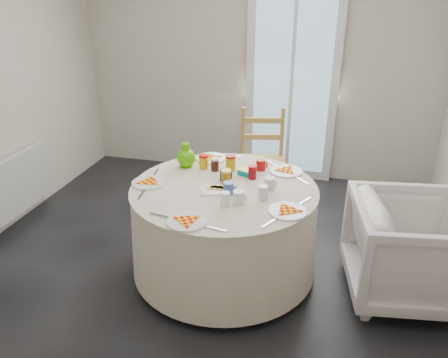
% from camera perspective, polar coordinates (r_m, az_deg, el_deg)
% --- Properties ---
extents(floor, '(4.00, 4.00, 0.00)m').
position_cam_1_polar(floor, '(3.64, -1.91, -11.11)').
color(floor, black).
rests_on(floor, ground).
extents(wall_back, '(4.00, 0.02, 2.60)m').
position_cam_1_polar(wall_back, '(4.98, 4.35, 15.00)').
color(wall_back, '#BCB5A3').
rests_on(wall_back, floor).
extents(glass_door, '(1.00, 0.08, 2.10)m').
position_cam_1_polar(glass_door, '(4.92, 8.83, 11.72)').
color(glass_door, silver).
rests_on(glass_door, floor).
extents(radiator, '(0.07, 1.00, 0.55)m').
position_cam_1_polar(radiator, '(4.46, -25.96, -1.02)').
color(radiator, silver).
rests_on(radiator, floor).
extents(table, '(1.42, 1.42, 0.72)m').
position_cam_1_polar(table, '(3.38, -0.00, -6.58)').
color(table, beige).
rests_on(table, floor).
extents(wooden_chair, '(0.53, 0.51, 1.01)m').
position_cam_1_polar(wooden_chair, '(4.29, 5.02, 1.86)').
color(wooden_chair, '#A88D42').
rests_on(wooden_chair, floor).
extents(armchair, '(0.85, 0.90, 0.82)m').
position_cam_1_polar(armchair, '(3.39, 23.17, -8.33)').
color(armchair, silver).
rests_on(armchair, floor).
extents(place_settings, '(1.67, 1.67, 0.03)m').
position_cam_1_polar(place_settings, '(3.19, -0.00, -0.49)').
color(place_settings, silver).
rests_on(place_settings, table).
extents(jar_cluster, '(0.52, 0.35, 0.14)m').
position_cam_1_polar(jar_cluster, '(3.40, 0.28, 2.09)').
color(jar_cluster, '#8F3612').
rests_on(jar_cluster, table).
extents(butter_tub, '(0.14, 0.12, 0.05)m').
position_cam_1_polar(butter_tub, '(3.39, 2.92, 1.31)').
color(butter_tub, '#028491').
rests_on(butter_tub, table).
extents(green_pitcher, '(0.18, 0.18, 0.20)m').
position_cam_1_polar(green_pitcher, '(3.52, -5.00, 3.67)').
color(green_pitcher, '#49AF05').
rests_on(green_pitcher, table).
extents(cheese_platter, '(0.30, 0.24, 0.03)m').
position_cam_1_polar(cheese_platter, '(3.14, -0.75, -0.91)').
color(cheese_platter, white).
rests_on(cheese_platter, table).
extents(mugs_glasses, '(0.72, 0.72, 0.11)m').
position_cam_1_polar(mugs_glasses, '(3.14, 2.79, -0.10)').
color(mugs_glasses, gray).
rests_on(mugs_glasses, table).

